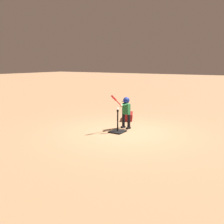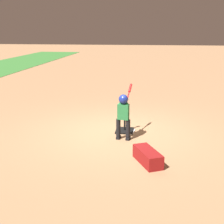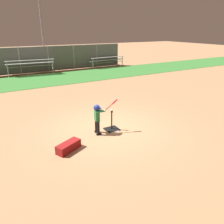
# 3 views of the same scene
# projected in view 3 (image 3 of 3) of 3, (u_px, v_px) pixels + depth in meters

# --- Properties ---
(ground_plane) EXTENTS (90.00, 90.00, 0.00)m
(ground_plane) POSITION_uv_depth(u_px,v_px,m) (107.00, 128.00, 8.58)
(ground_plane) COLOR #99704C
(grass_outfield_strip) EXTENTS (56.00, 4.63, 0.02)m
(grass_outfield_strip) POSITION_uv_depth(u_px,v_px,m) (45.00, 80.00, 16.58)
(grass_outfield_strip) COLOR #33702D
(grass_outfield_strip) RESTS_ON ground_plane
(backstop_fence) EXTENTS (16.81, 0.08, 2.24)m
(backstop_fence) POSITION_uv_depth(u_px,v_px,m) (34.00, 59.00, 18.77)
(backstop_fence) COLOR #9E9EA3
(backstop_fence) RESTS_ON ground_plane
(home_plate) EXTENTS (0.50, 0.50, 0.02)m
(home_plate) POSITION_uv_depth(u_px,v_px,m) (111.00, 130.00, 8.40)
(home_plate) COLOR white
(home_plate) RESTS_ON ground_plane
(batting_tee) EXTENTS (0.52, 0.47, 0.77)m
(batting_tee) POSITION_uv_depth(u_px,v_px,m) (112.00, 128.00, 8.42)
(batting_tee) COLOR black
(batting_tee) RESTS_ON ground_plane
(batter_child) EXTENTS (0.91, 0.37, 1.28)m
(batter_child) POSITION_uv_depth(u_px,v_px,m) (98.00, 115.00, 7.89)
(batter_child) COLOR black
(batter_child) RESTS_ON ground_plane
(baseball) EXTENTS (0.07, 0.07, 0.07)m
(baseball) POSITION_uv_depth(u_px,v_px,m) (112.00, 110.00, 8.16)
(baseball) COLOR white
(baseball) RESTS_ON batting_tee
(bleachers_right_center) EXTENTS (4.02, 2.68, 1.29)m
(bleachers_right_center) POSITION_uv_depth(u_px,v_px,m) (30.00, 66.00, 18.69)
(bleachers_right_center) COLOR #ADAFB7
(bleachers_right_center) RESTS_ON ground_plane
(bleachers_far_right) EXTENTS (3.79, 1.86, 1.04)m
(bleachers_far_right) POSITION_uv_depth(u_px,v_px,m) (105.00, 61.00, 22.13)
(bleachers_far_right) COLOR #ADAFB7
(bleachers_far_right) RESTS_ON ground_plane
(equipment_bag) EXTENTS (0.90, 0.65, 0.28)m
(equipment_bag) POSITION_uv_depth(u_px,v_px,m) (68.00, 147.00, 6.96)
(equipment_bag) COLOR maroon
(equipment_bag) RESTS_ON ground_plane
(field_light_pole) EXTENTS (1.76, 0.44, 8.75)m
(field_light_pole) POSITION_uv_depth(u_px,v_px,m) (40.00, 10.00, 26.46)
(field_light_pole) COLOR slate
(field_light_pole) RESTS_ON ground_plane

